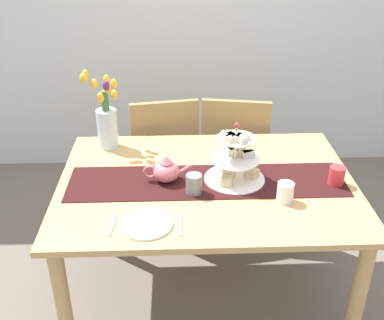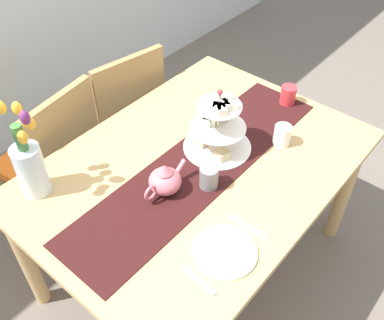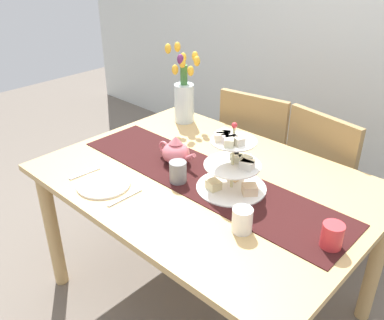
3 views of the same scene
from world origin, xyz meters
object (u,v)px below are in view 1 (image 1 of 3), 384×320
mug_grey (194,184)px  tiered_cake_stand (236,159)px  chair_right (235,152)px  fork_left (112,225)px  dinner_plate_left (146,224)px  mug_orange (337,176)px  tulip_vase (106,120)px  chair_left (163,154)px  dining_table (206,198)px  teapot (166,171)px  mug_white_text (285,192)px  knife_left (180,223)px

mug_grey → tiered_cake_stand: bearing=29.5°
chair_right → fork_left: size_ratio=6.07×
dinner_plate_left → fork_left: size_ratio=1.53×
tiered_cake_stand → mug_orange: bearing=-7.2°
chair_right → tulip_vase: bearing=-154.9°
tulip_vase → mug_orange: tulip_vase is taller
chair_left → tulip_vase: 0.61m
dining_table → tulip_vase: (-0.53, 0.39, 0.26)m
tiered_cake_stand → chair_right: bearing=82.4°
teapot → fork_left: teapot is taller
tiered_cake_stand → mug_white_text: 0.29m
dinner_plate_left → mug_grey: (0.21, 0.24, 0.05)m
chair_right → tiered_cake_stand: (-0.10, -0.75, 0.35)m
chair_right → mug_grey: (-0.31, -0.87, 0.29)m
chair_left → tiered_cake_stand: size_ratio=2.99×
tulip_vase → fork_left: size_ratio=2.91×
tulip_vase → knife_left: size_ratio=2.57×
mug_white_text → chair_right: bearing=96.2°
tiered_cake_stand → mug_white_text: (0.21, -0.20, -0.07)m
mug_grey → mug_orange: size_ratio=1.00×
fork_left → chair_right: bearing=59.1°
fork_left → mug_orange: (1.05, 0.30, 0.04)m
mug_white_text → tiered_cake_stand: bearing=135.6°
chair_right → fork_left: (-0.67, -1.11, 0.24)m
chair_right → tulip_vase: tulip_vase is taller
tiered_cake_stand → chair_left: bearing=116.4°
dinner_plate_left → fork_left: (-0.14, 0.00, -0.00)m
dining_table → fork_left: size_ratio=9.71×
dining_table → mug_orange: size_ratio=15.33×
teapot → mug_orange: teapot is taller
dining_table → mug_white_text: bearing=-30.0°
tiered_cake_stand → mug_grey: size_ratio=3.20×
tiered_cake_stand → tulip_vase: tulip_vase is taller
tiered_cake_stand → teapot: bearing=-179.7°
knife_left → dinner_plate_left: bearing=180.0°
chair_left → chair_right: bearing=0.0°
dining_table → fork_left: fork_left is taller
tulip_vase → dinner_plate_left: size_ratio=1.90×
teapot → chair_left: bearing=92.6°
chair_left → chair_right: same height
dining_table → tulip_vase: bearing=143.3°
tulip_vase → knife_left: (0.39, -0.75, -0.16)m
mug_orange → mug_grey: bearing=-175.4°
chair_right → knife_left: (-0.38, -1.11, 0.24)m
tulip_vase → mug_white_text: tulip_vase is taller
tulip_vase → fork_left: bearing=-82.3°
dining_table → mug_grey: bearing=-120.5°
chair_left → tiered_cake_stand: tiered_cake_stand is taller
dinner_plate_left → chair_right: bearing=64.9°
dining_table → teapot: size_ratio=6.11×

